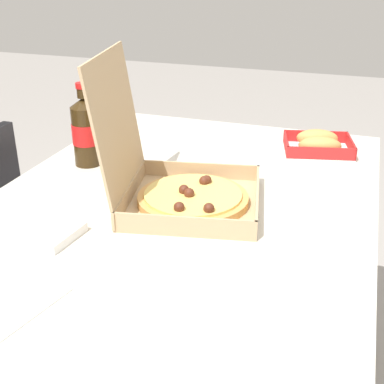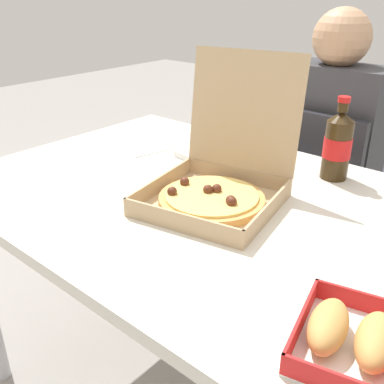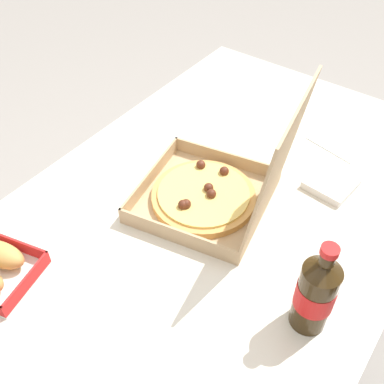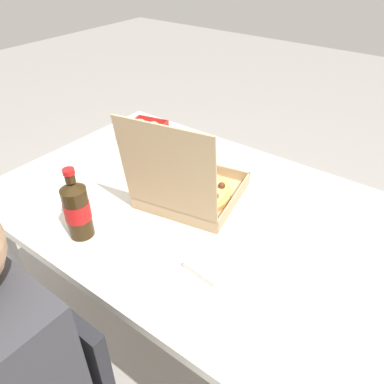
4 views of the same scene
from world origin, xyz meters
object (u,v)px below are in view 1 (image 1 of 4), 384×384
object	(u,v)px
cola_bottle	(86,131)
pizza_box_open	(179,185)
bread_side_box	(318,144)
napkin_pile	(50,233)

from	to	relation	value
cola_bottle	pizza_box_open	bearing A→B (deg)	-115.54
pizza_box_open	cola_bottle	bearing A→B (deg)	64.46
pizza_box_open	bread_side_box	xyz separation A→B (m)	(0.45, -0.26, -0.02)
bread_side_box	napkin_pile	size ratio (longest dim) A/B	1.99
bread_side_box	cola_bottle	bearing A→B (deg)	116.73
bread_side_box	napkin_pile	xyz separation A→B (m)	(-0.67, 0.46, -0.02)
pizza_box_open	cola_bottle	world-z (taller)	pizza_box_open
pizza_box_open	cola_bottle	xyz separation A→B (m)	(0.15, 0.32, 0.05)
cola_bottle	napkin_pile	xyz separation A→B (m)	(-0.38, -0.12, -0.08)
bread_side_box	cola_bottle	size ratio (longest dim) A/B	0.98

